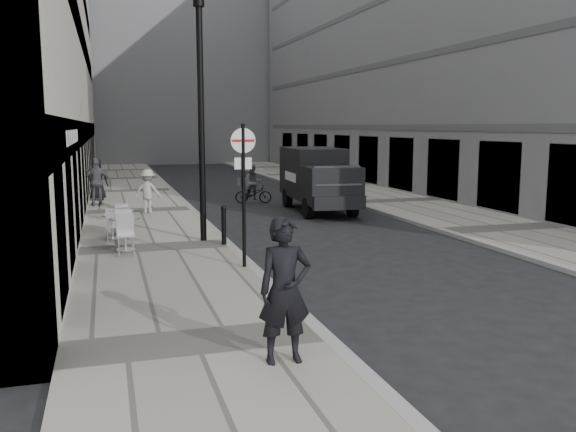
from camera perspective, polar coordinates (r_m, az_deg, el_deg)
name	(u,v)px	position (r m, az deg, el deg)	size (l,w,h in m)	color
ground	(394,409)	(7.79, 9.90, -17.37)	(120.00, 120.00, 0.00)	black
sidewalk	(140,211)	(24.51, -13.67, 0.42)	(4.00, 60.00, 0.12)	#9A978B
far_sidewalk	(395,202)	(27.35, 10.00, 1.34)	(4.00, 60.00, 0.12)	#9A978B
building_left	(34,0)	(31.39, -22.65, 18.13)	(4.00, 45.00, 18.00)	beige
building_right	(429,3)	(35.85, 13.08, 18.87)	(6.00, 45.00, 20.00)	slate
building_far	(151,47)	(62.89, -12.68, 15.20)	(24.00, 16.00, 22.00)	slate
walking_man	(285,290)	(8.42, -0.30, -6.97)	(0.74, 0.49, 2.04)	black
sign_post	(243,176)	(13.98, -4.19, 3.75)	(0.57, 0.10, 3.30)	black
lamppost	(201,106)	(17.39, -8.16, 10.18)	(0.31, 0.31, 6.85)	black
bollard_near	(224,226)	(16.92, -6.03, -0.97)	(0.13, 0.13, 1.01)	black
bollard_far	(224,226)	(16.93, -6.03, -0.96)	(0.14, 0.14, 1.01)	black
panel_van	(317,176)	(24.22, 2.74, 3.75)	(2.27, 5.41, 2.49)	black
cyclist	(253,188)	(26.82, -3.27, 2.62)	(1.67, 0.90, 1.71)	black
pedestrian_a	(97,182)	(26.13, -17.47, 3.05)	(1.15, 0.48, 1.96)	#56575B
pedestrian_b	(148,191)	(23.43, -12.97, 2.26)	(1.07, 0.61, 1.65)	#B1ADA4
pedestrian_c	(97,179)	(28.16, -17.42, 3.30)	(0.90, 0.59, 1.85)	black
cafe_table_near	(125,231)	(16.61, -15.02, -1.35)	(0.80, 1.79, 1.02)	silver
cafe_table_mid	(112,224)	(18.46, -16.13, -0.75)	(0.64, 1.44, 0.82)	silver
cafe_table_far	(123,221)	(18.73, -15.22, -0.44)	(0.71, 1.60, 0.91)	silver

